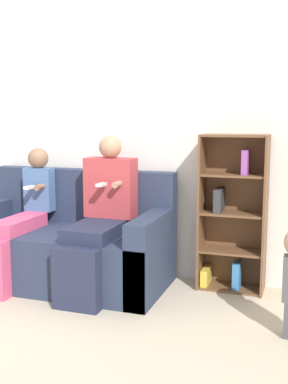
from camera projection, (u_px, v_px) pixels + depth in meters
ground_plane at (42, 304)px, 3.67m from camera, size 14.00×14.00×0.00m
back_wall at (94, 132)px, 4.40m from camera, size 10.00×0.06×2.55m
couch at (67, 247)px, 4.13m from camera, size 1.74×0.87×0.95m
adult_seated at (100, 213)px, 3.88m from camera, size 0.42×0.82×1.26m
child_seated at (21, 216)px, 4.08m from camera, size 0.26×0.85×1.14m
bookshelf at (232, 215)px, 3.95m from camera, size 0.53×0.29×1.28m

